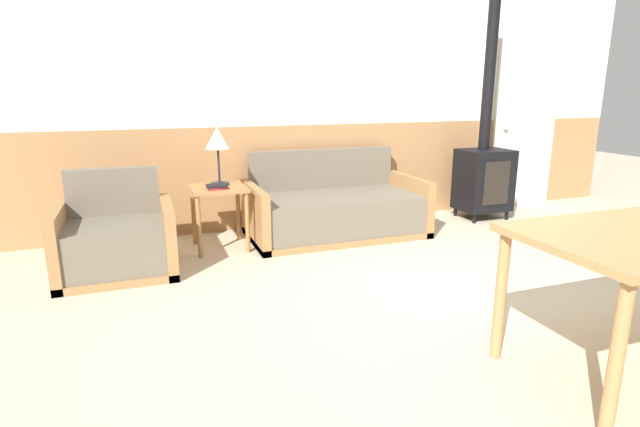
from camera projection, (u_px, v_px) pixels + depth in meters
The scene contains 9 objects.
ground_plane at pixel (504, 314), 3.28m from camera, with size 16.00×16.00×0.00m, color beige.
wall_back at pixel (349, 97), 5.34m from camera, with size 7.20×0.06×2.70m.
couch at pixel (335, 211), 5.00m from camera, with size 1.72×0.89×0.83m.
armchair at pixel (116, 242), 3.94m from camera, with size 0.88×0.72×0.81m.
side_table at pixel (219, 199), 4.52m from camera, with size 0.48×0.48×0.58m.
table_lamp at pixel (218, 141), 4.48m from camera, with size 0.22×0.22×0.53m.
book_stack at pixel (217, 187), 4.40m from camera, with size 0.18×0.18×0.04m.
wood_stove at pixel (484, 166), 5.58m from camera, with size 0.55×0.44×2.46m.
entry_door at pixel (525, 124), 6.15m from camera, with size 0.91×0.09×2.03m.
Camera 1 is at (-2.17, -2.42, 1.44)m, focal length 28.00 mm.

